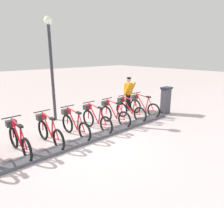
{
  "coord_description": "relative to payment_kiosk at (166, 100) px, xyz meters",
  "views": [
    {
      "loc": [
        -4.98,
        3.43,
        2.8
      ],
      "look_at": [
        0.5,
        -1.42,
        0.9
      ],
      "focal_mm": 31.42,
      "sensor_mm": 36.0,
      "label": 1
    }
  ],
  "objects": [
    {
      "name": "bike_docked_2",
      "position": [
        0.57,
        2.78,
        -0.24
      ],
      "size": [
        1.72,
        0.54,
        1.02
      ],
      "color": "black",
      "rests_on": "ground"
    },
    {
      "name": "payment_kiosk",
      "position": [
        0.0,
        0.0,
        0.0
      ],
      "size": [
        0.36,
        0.52,
        1.28
      ],
      "color": "#38383D",
      "rests_on": "ground"
    },
    {
      "name": "bike_docked_3",
      "position": [
        0.57,
        3.68,
        -0.24
      ],
      "size": [
        1.72,
        0.54,
        1.02
      ],
      "color": "black",
      "rests_on": "ground"
    },
    {
      "name": "bike_docked_0",
      "position": [
        0.57,
        0.96,
        -0.24
      ],
      "size": [
        1.72,
        0.54,
        1.02
      ],
      "color": "black",
      "rests_on": "ground"
    },
    {
      "name": "dock_rail_base",
      "position": [
        -0.05,
        4.39,
        -0.62
      ],
      "size": [
        0.44,
        8.08,
        0.1
      ],
      "primitive_type": "cube",
      "color": "#47474C",
      "rests_on": "ground"
    },
    {
      "name": "bike_docked_6",
      "position": [
        0.57,
        6.41,
        -0.24
      ],
      "size": [
        1.72,
        0.54,
        1.02
      ],
      "color": "black",
      "rests_on": "ground"
    },
    {
      "name": "bike_docked_1",
      "position": [
        0.57,
        1.87,
        -0.24
      ],
      "size": [
        1.72,
        0.54,
        1.02
      ],
      "color": "black",
      "rests_on": "ground"
    },
    {
      "name": "bike_docked_5",
      "position": [
        0.57,
        5.5,
        -0.24
      ],
      "size": [
        1.72,
        0.54,
        1.02
      ],
      "color": "black",
      "rests_on": "ground"
    },
    {
      "name": "ground_plane",
      "position": [
        -0.05,
        4.39,
        -0.67
      ],
      "size": [
        60.0,
        60.0,
        0.0
      ],
      "primitive_type": "plane",
      "color": "#C0AEAC"
    },
    {
      "name": "worker_near_rack",
      "position": [
        1.58,
        0.88,
        0.24
      ],
      "size": [
        0.5,
        0.68,
        1.66
      ],
      "color": "white",
      "rests_on": "ground"
    },
    {
      "name": "lamp_post",
      "position": [
        2.62,
        4.32,
        2.05
      ],
      "size": [
        0.32,
        0.32,
        4.18
      ],
      "color": "#2D2D33",
      "rests_on": "ground"
    },
    {
      "name": "bike_docked_4",
      "position": [
        0.57,
        4.59,
        -0.24
      ],
      "size": [
        1.72,
        0.54,
        1.02
      ],
      "color": "black",
      "rests_on": "ground"
    }
  ]
}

